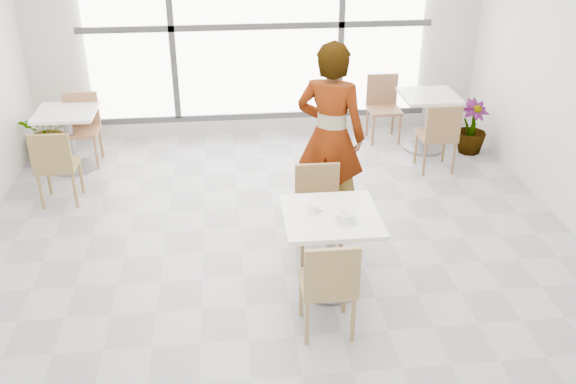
{
  "coord_description": "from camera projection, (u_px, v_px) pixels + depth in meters",
  "views": [
    {
      "loc": [
        -0.48,
        -4.75,
        3.31
      ],
      "look_at": [
        0.0,
        -0.3,
        1.0
      ],
      "focal_mm": 39.22,
      "sensor_mm": 36.0,
      "label": 1
    }
  ],
  "objects": [
    {
      "name": "coffee_cup",
      "position": [
        313.0,
        209.0,
        5.25
      ],
      "size": [
        0.16,
        0.13,
        0.07
      ],
      "color": "white",
      "rests_on": "main_table"
    },
    {
      "name": "bg_chair_right_far",
      "position": [
        383.0,
        103.0,
        8.45
      ],
      "size": [
        0.42,
        0.42,
        0.87
      ],
      "color": "#8B6245",
      "rests_on": "ground"
    },
    {
      "name": "chair_far",
      "position": [
        318.0,
        204.0,
        5.9
      ],
      "size": [
        0.42,
        0.42,
        0.87
      ],
      "color": "olive",
      "rests_on": "ground"
    },
    {
      "name": "oatmeal_bowl",
      "position": [
        345.0,
        216.0,
        5.11
      ],
      "size": [
        0.21,
        0.21,
        0.1
      ],
      "color": "white",
      "rests_on": "main_table"
    },
    {
      "name": "bg_chair_left_far",
      "position": [
        82.0,
        124.0,
        7.77
      ],
      "size": [
        0.42,
        0.42,
        0.87
      ],
      "color": "#A4704B",
      "rests_on": "ground"
    },
    {
      "name": "main_table",
      "position": [
        330.0,
        238.0,
        5.33
      ],
      "size": [
        0.8,
        0.8,
        0.75
      ],
      "color": "white",
      "rests_on": "ground"
    },
    {
      "name": "bg_table_left",
      "position": [
        69.0,
        132.0,
        7.57
      ],
      "size": [
        0.7,
        0.7,
        0.75
      ],
      "color": "white",
      "rests_on": "ground"
    },
    {
      "name": "person",
      "position": [
        331.0,
        136.0,
        6.22
      ],
      "size": [
        0.82,
        0.7,
        1.9
      ],
      "primitive_type": "imported",
      "rotation": [
        0.0,
        0.0,
        2.71
      ],
      "color": "black",
      "rests_on": "ground"
    },
    {
      "name": "window",
      "position": [
        257.0,
        26.0,
        8.11
      ],
      "size": [
        4.6,
        0.07,
        2.52
      ],
      "color": "white",
      "rests_on": "ground"
    },
    {
      "name": "bg_chair_right_near",
      "position": [
        439.0,
        133.0,
        7.49
      ],
      "size": [
        0.42,
        0.42,
        0.87
      ],
      "rotation": [
        0.0,
        0.0,
        3.14
      ],
      "color": "brown",
      "rests_on": "ground"
    },
    {
      "name": "bg_chair_left_near",
      "position": [
        55.0,
        163.0,
        6.74
      ],
      "size": [
        0.42,
        0.42,
        0.87
      ],
      "rotation": [
        0.0,
        0.0,
        3.14
      ],
      "color": "olive",
      "rests_on": "ground"
    },
    {
      "name": "plant_right",
      "position": [
        472.0,
        127.0,
        8.09
      ],
      "size": [
        0.49,
        0.49,
        0.7
      ],
      "primitive_type": "imported",
      "rotation": [
        0.0,
        0.0,
        0.29
      ],
      "color": "#508B4C",
      "rests_on": "ground"
    },
    {
      "name": "bg_table_right",
      "position": [
        427.0,
        114.0,
        8.12
      ],
      "size": [
        0.7,
        0.7,
        0.75
      ],
      "color": "white",
      "rests_on": "ground"
    },
    {
      "name": "floor",
      "position": [
        285.0,
        274.0,
        5.76
      ],
      "size": [
        7.0,
        7.0,
        0.0
      ],
      "primitive_type": "plane",
      "color": "#9E9EA5",
      "rests_on": "ground"
    },
    {
      "name": "wall_back",
      "position": [
        257.0,
        25.0,
        8.17
      ],
      "size": [
        6.0,
        0.0,
        6.0
      ],
      "primitive_type": "plane",
      "rotation": [
        1.57,
        0.0,
        0.0
      ],
      "color": "silver",
      "rests_on": "ground"
    },
    {
      "name": "plant_left",
      "position": [
        49.0,
        131.0,
        7.95
      ],
      "size": [
        0.71,
        0.64,
        0.71
      ],
      "primitive_type": "imported",
      "rotation": [
        0.0,
        0.0,
        0.14
      ],
      "color": "#517643",
      "rests_on": "ground"
    },
    {
      "name": "chair_near",
      "position": [
        329.0,
        282.0,
        4.79
      ],
      "size": [
        0.42,
        0.42,
        0.87
      ],
      "rotation": [
        0.0,
        0.0,
        3.14
      ],
      "color": "#A38550",
      "rests_on": "ground"
    }
  ]
}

